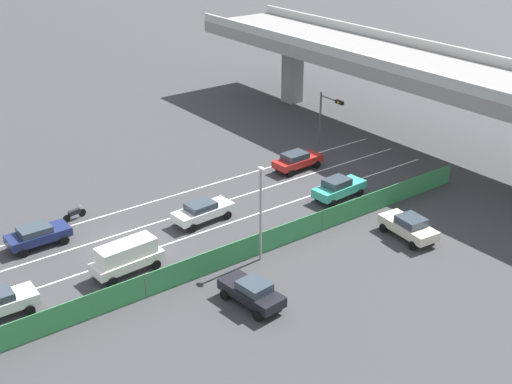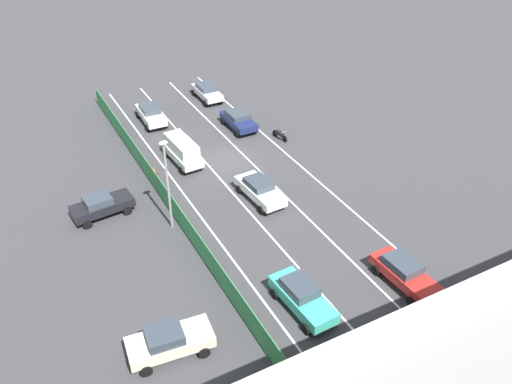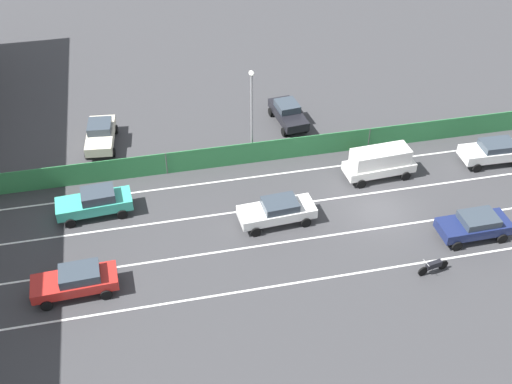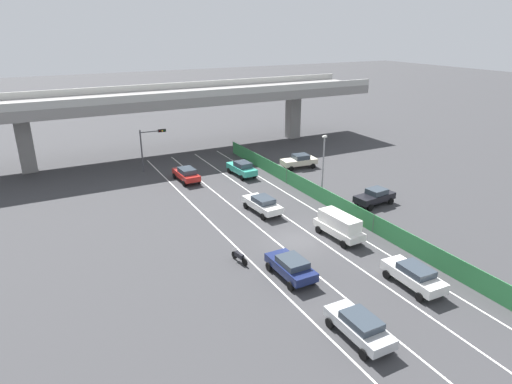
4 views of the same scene
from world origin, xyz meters
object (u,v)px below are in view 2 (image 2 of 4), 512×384
object	(u,v)px
car_sedan_navy	(238,120)
car_hatchback_white	(151,114)
street_lamp	(167,177)
car_sedan_white	(260,189)
car_sedan_red	(405,272)
motorcycle	(280,135)
car_van_white	(182,150)
traffic_cone	(154,170)
parked_sedan_cream	(169,341)
car_taxi_teal	(302,296)
parked_sedan_dark	(101,205)
car_sedan_silver	(207,91)

from	to	relation	value
car_sedan_navy	car_hatchback_white	xyz separation A→B (m)	(6.74, -4.92, 0.03)
car_sedan_navy	street_lamp	world-z (taller)	street_lamp
car_sedan_white	car_sedan_red	size ratio (longest dim) A/B	1.03
car_sedan_red	motorcycle	bearing A→B (deg)	-97.75
car_hatchback_white	car_van_white	xyz separation A→B (m)	(0.10, 8.34, 0.29)
car_sedan_white	motorcycle	size ratio (longest dim) A/B	2.46
car_sedan_red	traffic_cone	world-z (taller)	car_sedan_red
car_sedan_red	car_sedan_navy	bearing A→B (deg)	-90.85
motorcycle	parked_sedan_cream	distance (m)	24.61
car_sedan_white	car_taxi_teal	size ratio (longest dim) A/B	1.02
car_sedan_white	street_lamp	xyz separation A→B (m)	(6.96, 0.12, 3.24)
street_lamp	parked_sedan_dark	bearing A→B (deg)	-42.60
car_sedan_red	parked_sedan_cream	world-z (taller)	parked_sedan_cream
parked_sedan_cream	car_taxi_teal	bearing A→B (deg)	176.21
car_taxi_teal	car_sedan_silver	bearing A→B (deg)	-103.21
car_sedan_red	street_lamp	size ratio (longest dim) A/B	0.69
car_sedan_silver	parked_sedan_cream	bearing A→B (deg)	63.09
car_sedan_navy	parked_sedan_cream	distance (m)	25.97
car_hatchback_white	car_sedan_silver	bearing A→B (deg)	-160.00
car_van_white	traffic_cone	size ratio (longest dim) A/B	7.04
car_sedan_white	parked_sedan_cream	size ratio (longest dim) A/B	1.04
car_sedan_white	parked_sedan_dark	distance (m)	11.40
car_sedan_red	car_sedan_navy	world-z (taller)	car_sedan_red
car_taxi_teal	street_lamp	distance (m)	11.83
car_sedan_red	car_hatchback_white	xyz separation A→B (m)	(6.40, -28.05, 0.01)
car_sedan_white	car_taxi_teal	distance (m)	11.28
street_lamp	car_sedan_red	bearing A→B (deg)	131.17
parked_sedan_dark	car_sedan_silver	bearing A→B (deg)	-134.18
car_sedan_navy	car_van_white	bearing A→B (deg)	26.53
car_sedan_navy	car_hatchback_white	distance (m)	8.35
motorcycle	car_sedan_white	bearing A→B (deg)	51.21
car_sedan_red	car_hatchback_white	distance (m)	28.77
parked_sedan_cream	traffic_cone	size ratio (longest dim) A/B	6.77
parked_sedan_dark	street_lamp	world-z (taller)	street_lamp
car_van_white	car_taxi_teal	xyz separation A→B (m)	(0.01, 18.58, -0.26)
car_hatchback_white	car_sedan_red	bearing A→B (deg)	102.85
car_sedan_silver	car_van_white	xyz separation A→B (m)	(6.89, 10.81, 0.33)
car_sedan_white	parked_sedan_cream	bearing A→B (deg)	43.56
car_sedan_white	car_sedan_navy	xyz separation A→B (m)	(-3.74, -11.15, -0.01)
car_sedan_white	parked_sedan_dark	world-z (taller)	parked_sedan_dark
motorcycle	street_lamp	size ratio (longest dim) A/B	0.29
car_van_white	car_taxi_teal	world-z (taller)	car_van_white
car_taxi_teal	parked_sedan_cream	bearing A→B (deg)	-3.79
car_sedan_red	traffic_cone	distance (m)	21.24
car_sedan_white	traffic_cone	bearing A→B (deg)	-50.92
parked_sedan_dark	parked_sedan_cream	distance (m)	13.79
car_sedan_red	car_sedan_navy	xyz separation A→B (m)	(-0.34, -23.12, -0.02)
car_sedan_silver	street_lamp	bearing A→B (deg)	60.04
car_van_white	car_sedan_navy	bearing A→B (deg)	-153.47
car_sedan_navy	car_sedan_silver	xyz separation A→B (m)	(-0.05, -7.39, -0.01)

